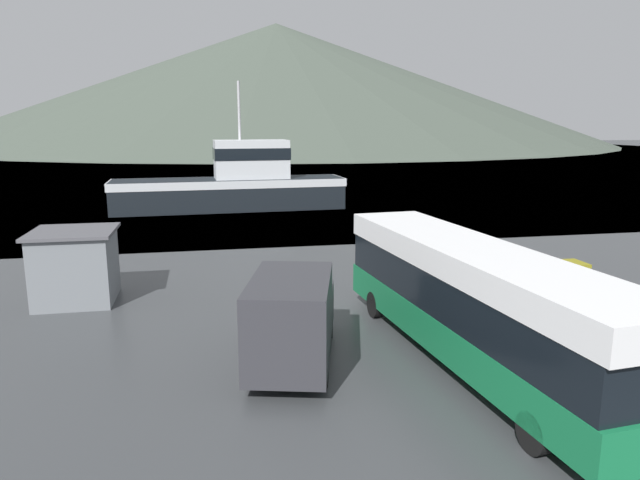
# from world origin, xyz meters

# --- Properties ---
(water_surface) EXTENTS (240.00, 240.00, 0.00)m
(water_surface) POSITION_xyz_m (0.00, 145.46, 0.00)
(water_surface) COLOR #475B6B
(water_surface) RESTS_ON ground
(hill_backdrop) EXTENTS (212.81, 212.81, 39.29)m
(hill_backdrop) POSITION_xyz_m (16.53, 194.74, 19.65)
(hill_backdrop) COLOR #424C42
(hill_backdrop) RESTS_ON ground
(tour_bus) EXTENTS (3.51, 12.56, 3.34)m
(tour_bus) POSITION_xyz_m (-1.38, 9.40, 1.88)
(tour_bus) COLOR #146B3D
(tour_bus) RESTS_ON ground
(delivery_van) EXTENTS (3.37, 5.81, 2.59)m
(delivery_van) POSITION_xyz_m (-6.18, 10.34, 1.36)
(delivery_van) COLOR #2D2D33
(delivery_van) RESTS_ON ground
(fishing_boat) EXTENTS (17.88, 4.82, 9.70)m
(fishing_boat) POSITION_xyz_m (-6.23, 40.12, 1.96)
(fishing_boat) COLOR black
(fishing_boat) RESTS_ON water_surface
(storage_bin) EXTENTS (1.16, 1.05, 1.45)m
(storage_bin) POSITION_xyz_m (4.90, 14.12, 0.74)
(storage_bin) COLOR olive
(storage_bin) RESTS_ON ground
(dock_kiosk) EXTENTS (2.97, 3.02, 2.72)m
(dock_kiosk) POSITION_xyz_m (-13.27, 17.52, 1.37)
(dock_kiosk) COLOR slate
(dock_kiosk) RESTS_ON ground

